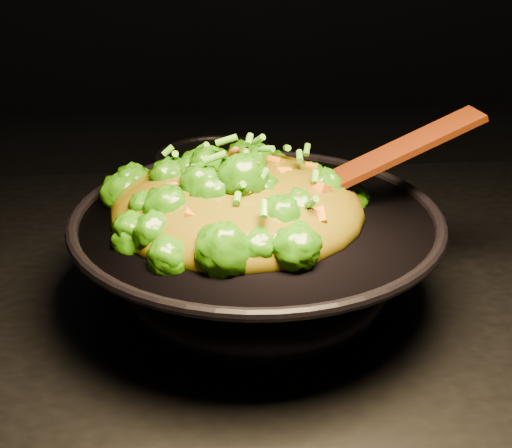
{
  "coord_description": "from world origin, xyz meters",
  "views": [
    {
      "loc": [
        -0.15,
        -0.87,
        1.41
      ],
      "look_at": [
        -0.08,
        -0.04,
        1.01
      ],
      "focal_mm": 50.0,
      "sensor_mm": 36.0,
      "label": 1
    }
  ],
  "objects": [
    {
      "name": "stir_fry",
      "position": [
        -0.1,
        -0.04,
        1.09
      ],
      "size": [
        0.4,
        0.4,
        0.11
      ],
      "primitive_type": null,
      "rotation": [
        0.0,
        0.0,
        -0.28
      ],
      "color": "#246307",
      "rests_on": "wok"
    },
    {
      "name": "back_pot",
      "position": [
        -0.11,
        0.23,
        0.96
      ],
      "size": [
        0.22,
        0.22,
        0.11
      ],
      "primitive_type": "cylinder",
      "rotation": [
        0.0,
        0.0,
        -0.12
      ],
      "color": "black",
      "rests_on": "stovetop"
    },
    {
      "name": "spatula",
      "position": [
        0.07,
        -0.03,
        1.08
      ],
      "size": [
        0.31,
        0.09,
        0.13
      ],
      "primitive_type": "cube",
      "rotation": [
        0.0,
        -0.38,
        0.14
      ],
      "color": "#351808",
      "rests_on": "wok"
    },
    {
      "name": "wok",
      "position": [
        -0.08,
        -0.05,
        0.96
      ],
      "size": [
        0.61,
        0.61,
        0.13
      ],
      "primitive_type": null,
      "rotation": [
        0.0,
        0.0,
        -0.42
      ],
      "color": "black",
      "rests_on": "stovetop"
    }
  ]
}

